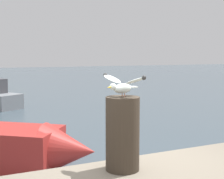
% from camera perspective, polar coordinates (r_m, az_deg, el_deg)
% --- Properties ---
extents(mooring_post, '(0.34, 0.34, 0.75)m').
position_cam_1_polar(mooring_post, '(3.38, 1.83, -7.61)').
color(mooring_post, '#382D23').
rests_on(mooring_post, harbor_quay).
extents(seagull, '(0.39, 0.58, 0.23)m').
position_cam_1_polar(seagull, '(3.30, 1.81, 0.78)').
color(seagull, tan).
rests_on(seagull, mooring_post).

